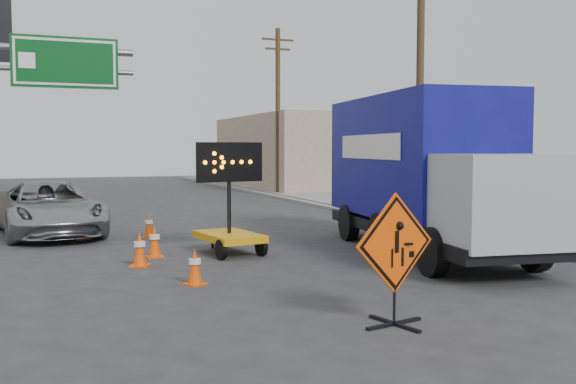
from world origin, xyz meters
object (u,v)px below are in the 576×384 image
construction_sign (395,256)px  box_truck (425,182)px  arrow_board (229,229)px  pickup_truck (49,208)px

construction_sign → box_truck: (3.99, 5.36, 0.73)m
arrow_board → pickup_truck: bearing=118.1°
pickup_truck → box_truck: box_truck is taller
arrow_board → box_truck: (4.49, -1.52, 1.12)m
construction_sign → arrow_board: bearing=81.3°
construction_sign → pickup_truck: size_ratio=0.34×
construction_sign → pickup_truck: bearing=97.6°
box_truck → arrow_board: bearing=169.0°
construction_sign → box_truck: box_truck is taller
pickup_truck → arrow_board: bearing=-60.2°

